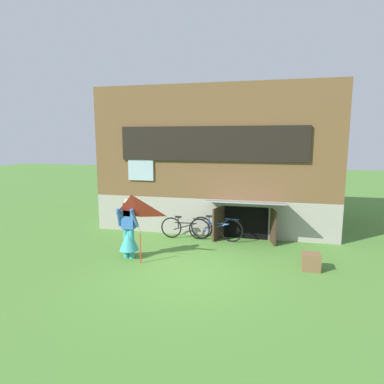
% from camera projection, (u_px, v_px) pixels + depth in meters
% --- Properties ---
extents(ground_plane, '(60.00, 60.00, 0.00)m').
position_uv_depth(ground_plane, '(189.00, 270.00, 8.17)').
color(ground_plane, '#4C7F33').
extents(log_house, '(8.15, 5.88, 4.95)m').
position_uv_depth(log_house, '(222.00, 158.00, 12.94)').
color(log_house, '#9E998E').
rests_on(log_house, ground_plane).
extents(person, '(0.61, 0.52, 1.63)m').
position_uv_depth(person, '(129.00, 233.00, 8.90)').
color(person, teal).
rests_on(person, ground_plane).
extents(kite, '(1.05, 0.99, 1.76)m').
position_uv_depth(kite, '(132.00, 213.00, 8.17)').
color(kite, red).
rests_on(kite, ground_plane).
extents(bicycle_blue, '(1.72, 0.26, 0.79)m').
position_uv_depth(bicycle_blue, '(216.00, 229.00, 10.53)').
color(bicycle_blue, black).
rests_on(bicycle_blue, ground_plane).
extents(bicycle_black, '(1.61, 0.12, 0.74)m').
position_uv_depth(bicycle_black, '(185.00, 228.00, 10.71)').
color(bicycle_black, black).
rests_on(bicycle_black, ground_plane).
extents(wooden_crate, '(0.43, 0.37, 0.43)m').
position_uv_depth(wooden_crate, '(311.00, 262.00, 8.14)').
color(wooden_crate, brown).
rests_on(wooden_crate, ground_plane).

